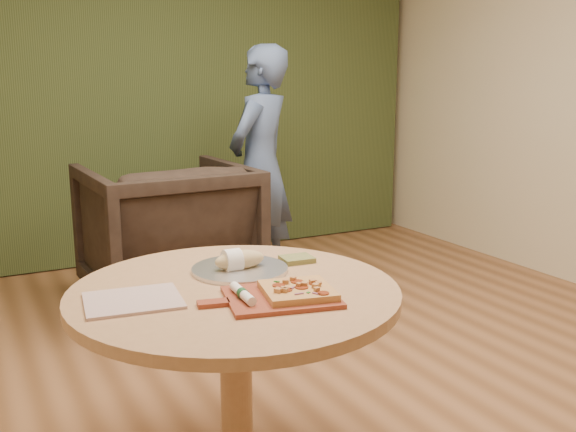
% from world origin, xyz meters
% --- Properties ---
extents(room_shell, '(5.04, 6.04, 2.84)m').
position_xyz_m(room_shell, '(0.00, 0.00, 1.40)').
color(room_shell, '#94613B').
rests_on(room_shell, ground).
extents(curtain, '(4.80, 0.14, 2.78)m').
position_xyz_m(curtain, '(0.00, 2.90, 1.40)').
color(curtain, '#2C3A1A').
rests_on(curtain, ground).
extents(pedestal_table, '(1.13, 1.13, 0.75)m').
position_xyz_m(pedestal_table, '(-0.57, -0.23, 0.61)').
color(pedestal_table, tan).
rests_on(pedestal_table, ground).
extents(pizza_paddle, '(0.47, 0.35, 0.01)m').
position_xyz_m(pizza_paddle, '(-0.49, -0.41, 0.76)').
color(pizza_paddle, brown).
rests_on(pizza_paddle, pedestal_table).
extents(flatbread_pizza, '(0.26, 0.26, 0.04)m').
position_xyz_m(flatbread_pizza, '(-0.43, -0.43, 0.78)').
color(flatbread_pizza, tan).
rests_on(flatbread_pizza, pizza_paddle).
extents(cutlery_roll, '(0.04, 0.20, 0.03)m').
position_xyz_m(cutlery_roll, '(-0.61, -0.38, 0.78)').
color(cutlery_roll, white).
rests_on(cutlery_roll, pizza_paddle).
extents(newspaper, '(0.33, 0.29, 0.01)m').
position_xyz_m(newspaper, '(-0.91, -0.22, 0.76)').
color(newspaper, silver).
rests_on(newspaper, pedestal_table).
extents(serving_tray, '(0.36, 0.36, 0.02)m').
position_xyz_m(serving_tray, '(-0.48, -0.07, 0.76)').
color(serving_tray, silver).
rests_on(serving_tray, pedestal_table).
extents(bread_roll, '(0.19, 0.09, 0.09)m').
position_xyz_m(bread_roll, '(-0.49, -0.07, 0.79)').
color(bread_roll, '#D4BB81').
rests_on(bread_roll, serving_tray).
extents(green_packet, '(0.13, 0.11, 0.02)m').
position_xyz_m(green_packet, '(-0.23, -0.06, 0.76)').
color(green_packet, '#545928').
rests_on(green_packet, pedestal_table).
extents(armchair, '(1.02, 0.96, 1.02)m').
position_xyz_m(armchair, '(-0.20, 1.77, 0.51)').
color(armchair, black).
rests_on(armchair, ground).
extents(person_standing, '(0.73, 0.69, 1.67)m').
position_xyz_m(person_standing, '(0.53, 1.89, 0.84)').
color(person_standing, '#455A84').
rests_on(person_standing, ground).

